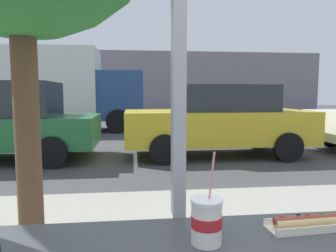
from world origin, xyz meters
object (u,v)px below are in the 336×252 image
box_truck (44,87)px  hotdog_tray_near (304,223)px  soda_cup_left (207,220)px  parked_car_green (3,121)px  parked_car_yellow (218,120)px

box_truck → hotdog_tray_near: bearing=-71.0°
soda_cup_left → box_truck: (-3.69, 11.90, 0.67)m
parked_car_green → parked_car_yellow: 4.87m
hotdog_tray_near → parked_car_green: bearing=119.1°
soda_cup_left → parked_car_green: 7.00m
parked_car_green → box_truck: box_truck is taller
soda_cup_left → hotdog_tray_near: bearing=10.0°
parked_car_green → parked_car_yellow: bearing=-0.0°
hotdog_tray_near → parked_car_green: 7.12m
hotdog_tray_near → box_truck: size_ratio=0.04×
box_truck → parked_car_green: bearing=-83.8°
box_truck → soda_cup_left: bearing=-72.8°
hotdog_tray_near → parked_car_yellow: (1.41, 6.22, -0.15)m
hotdog_tray_near → parked_car_green: parked_car_green is taller
soda_cup_left → parked_car_yellow: 6.54m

